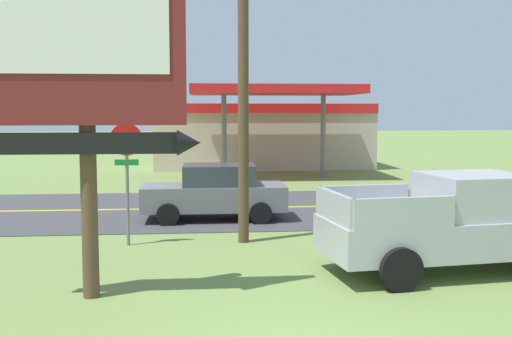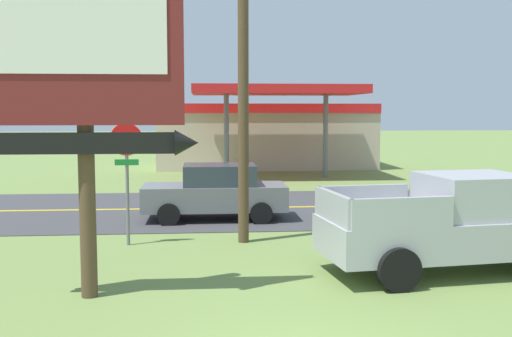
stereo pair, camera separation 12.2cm
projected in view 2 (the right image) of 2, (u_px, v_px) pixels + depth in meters
The scene contains 8 objects.
road_asphalt at pixel (243, 208), 20.06m from camera, with size 140.00×8.00×0.02m, color #3D3D3F.
road_centre_line at pixel (243, 208), 20.06m from camera, with size 126.00×0.20×0.01m, color gold.
motel_sign at pixel (86, 76), 10.04m from camera, with size 3.59×0.54×5.75m.
stop_sign at pixel (127, 161), 14.38m from camera, with size 0.80×0.08×2.95m.
utility_pole at pixel (243, 34), 14.44m from camera, with size 1.90×0.26×9.48m.
gas_station at pixel (265, 133), 34.75m from camera, with size 12.00×11.50×4.40m.
pickup_silver_parked_on_lawn at pixel (455, 224), 12.07m from camera, with size 5.41×2.74×1.96m.
car_grey_mid_lane at pixel (216, 192), 17.92m from camera, with size 4.20×2.00×1.64m.
Camera 2 is at (-1.26, -6.81, 3.22)m, focal length 42.58 mm.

